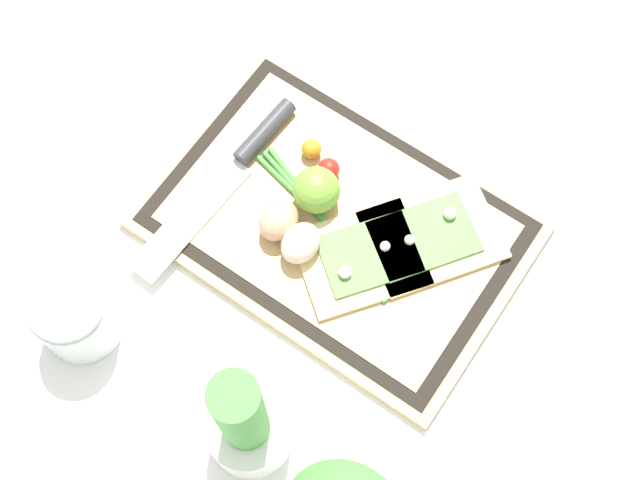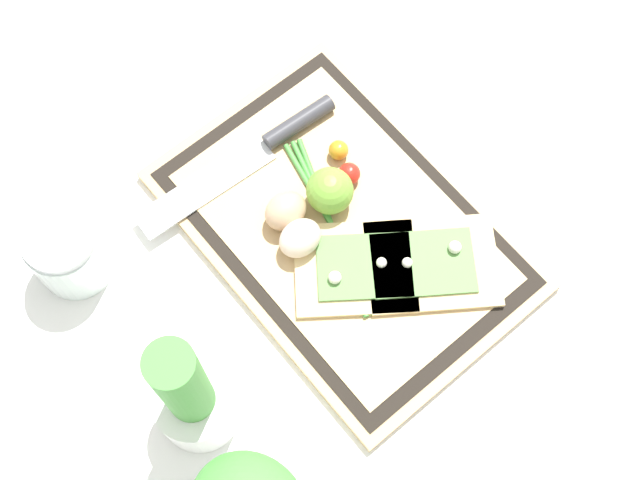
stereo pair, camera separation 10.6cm
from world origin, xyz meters
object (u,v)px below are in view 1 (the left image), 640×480
(egg_pink, at_px, (301,243))
(herb_pot, at_px, (246,426))
(knife, at_px, (242,158))
(sauce_jar, at_px, (77,317))
(egg_brown, at_px, (279,221))
(lime, at_px, (316,190))
(cherry_tomato_yellow, at_px, (311,149))
(pizza_slice_near, at_px, (431,235))
(pizza_slice_far, at_px, (363,258))
(cherry_tomato_red, at_px, (329,169))

(egg_pink, distance_m, herb_pot, 0.23)
(knife, relative_size, sauce_jar, 2.99)
(sauce_jar, bearing_deg, egg_brown, -117.71)
(knife, xyz_separation_m, herb_pot, (-0.21, 0.27, 0.06))
(lime, distance_m, cherry_tomato_yellow, 0.07)
(pizza_slice_near, height_order, pizza_slice_far, same)
(pizza_slice_far, height_order, lime, lime)
(herb_pot, bearing_deg, sauce_jar, 1.54)
(cherry_tomato_yellow, relative_size, sauce_jar, 0.26)
(pizza_slice_far, xyz_separation_m, knife, (0.20, -0.02, 0.00))
(lime, bearing_deg, egg_brown, 73.98)
(pizza_slice_far, distance_m, knife, 0.20)
(herb_pot, distance_m, sauce_jar, 0.25)
(pizza_slice_near, xyz_separation_m, sauce_jar, (0.28, 0.33, 0.02))
(lime, xyz_separation_m, sauce_jar, (0.14, 0.29, -0.01))
(pizza_slice_near, bearing_deg, sauce_jar, 49.31)
(egg_pink, bearing_deg, pizza_slice_far, -154.86)
(pizza_slice_near, relative_size, lime, 3.38)
(lime, bearing_deg, sauce_jar, 64.42)
(pizza_slice_far, xyz_separation_m, lime, (0.09, -0.03, 0.02))
(knife, relative_size, egg_pink, 5.38)
(knife, bearing_deg, cherry_tomato_yellow, -138.43)
(pizza_slice_far, xyz_separation_m, sauce_jar, (0.23, 0.25, 0.02))
(knife, relative_size, egg_brown, 5.38)
(knife, relative_size, lime, 4.99)
(pizza_slice_far, height_order, knife, pizza_slice_far)
(pizza_slice_near, height_order, lime, lime)
(pizza_slice_far, bearing_deg, cherry_tomato_red, -35.92)
(pizza_slice_far, relative_size, egg_pink, 3.46)
(pizza_slice_near, height_order, cherry_tomato_yellow, cherry_tomato_yellow)
(pizza_slice_near, distance_m, egg_brown, 0.19)
(pizza_slice_near, relative_size, egg_brown, 3.64)
(pizza_slice_far, bearing_deg, herb_pot, 93.22)
(herb_pot, bearing_deg, egg_brown, -61.76)
(pizza_slice_near, bearing_deg, egg_pink, 40.74)
(knife, height_order, herb_pot, herb_pot)
(egg_brown, xyz_separation_m, sauce_jar, (0.12, 0.23, 0.00))
(pizza_slice_far, relative_size, egg_brown, 3.46)
(egg_brown, bearing_deg, sauce_jar, 62.29)
(pizza_slice_far, height_order, cherry_tomato_red, cherry_tomato_red)
(egg_brown, relative_size, cherry_tomato_red, 1.94)
(cherry_tomato_yellow, bearing_deg, knife, 41.57)
(egg_brown, bearing_deg, pizza_slice_far, -167.79)
(pizza_slice_near, distance_m, cherry_tomato_yellow, 0.18)
(cherry_tomato_red, height_order, sauce_jar, sauce_jar)
(cherry_tomato_red, bearing_deg, pizza_slice_near, -179.85)
(knife, distance_m, lime, 0.11)
(egg_brown, height_order, cherry_tomato_yellow, egg_brown)
(egg_brown, distance_m, egg_pink, 0.04)
(egg_pink, distance_m, sauce_jar, 0.27)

